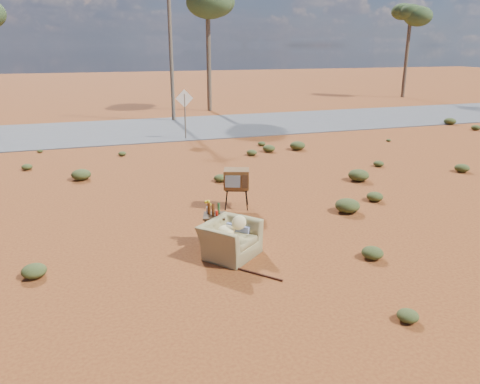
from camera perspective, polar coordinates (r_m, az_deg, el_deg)
name	(u,v)px	position (r m, az deg, el deg)	size (l,w,h in m)	color
ground	(237,249)	(9.72, -0.36, -6.95)	(140.00, 140.00, 0.00)	brown
highway	(143,130)	(23.91, -11.69, 7.47)	(140.00, 7.00, 0.04)	#565659
armchair	(232,234)	(9.34, -1.01, -5.08)	(1.35, 1.41, 0.94)	olive
tv_unit	(237,179)	(11.89, -0.43, 1.54)	(0.76, 0.69, 1.02)	black
side_table	(213,214)	(9.73, -3.33, -2.64)	(0.57, 0.57, 0.93)	#3C2B16
rusty_bar	(245,270)	(8.80, 0.66, -9.54)	(0.04, 0.04, 1.54)	#491F13
road_sign	(185,105)	(21.00, -6.76, 10.45)	(0.78, 0.06, 2.19)	brown
eucalyptus_center	(208,4)	(30.51, -3.97, 21.94)	(3.20, 3.20, 7.60)	brown
eucalyptus_right	(410,19)	(40.83, 20.05, 19.16)	(3.20, 3.20, 7.10)	brown
utility_pole_center	(171,43)	(26.35, -8.46, 17.55)	(1.40, 0.20, 8.00)	brown
scrub_patch	(162,187)	(13.53, -9.51, 0.56)	(17.49, 8.07, 0.33)	#404D21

